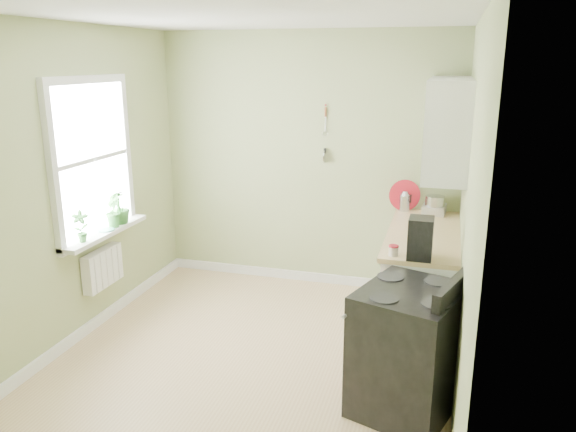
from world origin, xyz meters
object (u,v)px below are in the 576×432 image
(stove, at_px, (409,349))
(stand_mixer, at_px, (436,194))
(kettle, at_px, (404,201))
(coffee_maker, at_px, (420,239))

(stove, xyz_separation_m, stand_mixer, (0.07, 2.07, 0.64))
(stove, bearing_deg, kettle, 96.34)
(stand_mixer, xyz_separation_m, coffee_maker, (-0.07, -1.44, -0.03))
(kettle, bearing_deg, coffee_maker, -80.67)
(stove, relative_size, kettle, 5.00)
(stove, bearing_deg, stand_mixer, 87.93)
(stove, distance_m, coffee_maker, 0.88)
(stand_mixer, height_order, kettle, stand_mixer)
(stove, bearing_deg, coffee_maker, 89.51)
(stand_mixer, bearing_deg, coffee_maker, -92.75)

